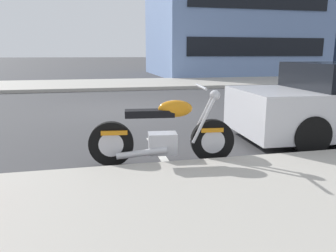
{
  "coord_description": "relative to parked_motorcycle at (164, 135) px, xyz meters",
  "views": [
    {
      "loc": [
        -0.98,
        -9.09,
        1.55
      ],
      "look_at": [
        0.04,
        -4.59,
        0.53
      ],
      "focal_mm": 35.31,
      "sensor_mm": 36.0,
      "label": 1
    }
  ],
  "objects": [
    {
      "name": "sidewalk_far_curb",
      "position": [
        12.03,
        12.06,
        -0.35
      ],
      "size": [
        120.0,
        5.0,
        0.14
      ],
      "primitive_type": "cube",
      "color": "#ADA89E",
      "rests_on": "ground"
    },
    {
      "name": "parked_motorcycle",
      "position": [
        0.0,
        0.0,
        0.0
      ],
      "size": [
        2.07,
        0.62,
        1.11
      ],
      "rotation": [
        0.0,
        0.0,
        -0.11
      ],
      "color": "black",
      "rests_on": "ground"
    },
    {
      "name": "parking_stall_stripe",
      "position": [
        0.03,
        0.36,
        -0.42
      ],
      "size": [
        0.12,
        2.2,
        0.01
      ],
      "primitive_type": "cube",
      "color": "silver",
      "rests_on": "ground"
    },
    {
      "name": "townhouse_behind_pole",
      "position": [
        8.88,
        19.17,
        3.96
      ],
      "size": [
        10.67,
        9.69,
        8.76
      ],
      "color": "#6B84B2",
      "rests_on": "ground"
    },
    {
      "name": "ground_plane",
      "position": [
        0.03,
        4.66,
        -0.42
      ],
      "size": [
        260.0,
        260.0,
        0.0
      ],
      "primitive_type": "plane",
      "color": "#3D3D3F"
    }
  ]
}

